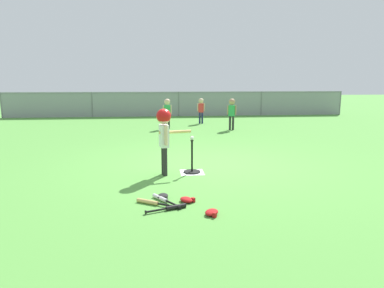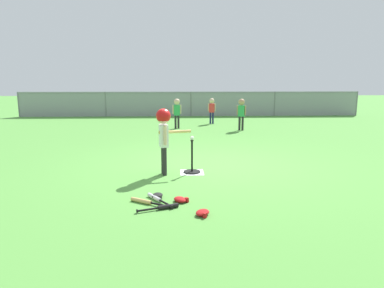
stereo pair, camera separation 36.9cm
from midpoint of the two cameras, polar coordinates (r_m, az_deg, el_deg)
name	(u,v)px [view 1 (the left image)]	position (r m, az deg, el deg)	size (l,w,h in m)	color
ground_plane	(207,165)	(7.28, 1.00, -3.37)	(60.00, 60.00, 0.00)	#51933D
home_plate	(192,172)	(6.68, -1.59, -4.62)	(0.44, 0.44, 0.01)	white
batting_tee	(192,168)	(6.66, -1.59, -3.85)	(0.32, 0.32, 0.63)	black
baseball_on_tee	(192,138)	(6.54, -1.62, 0.97)	(0.07, 0.07, 0.07)	white
batter_child	(164,128)	(6.38, -6.19, 2.58)	(0.64, 0.34, 1.23)	#262626
fielder_deep_center	(201,107)	(13.84, 0.71, 5.98)	(0.29, 0.20, 1.00)	#191E4C
fielder_deep_left	(167,110)	(12.45, -4.90, 5.60)	(0.31, 0.21, 1.06)	#262626
fielder_deep_right	(232,110)	(12.15, 5.61, 5.53)	(0.31, 0.21, 1.08)	#262626
spare_bat_silver	(163,199)	(5.18, -6.81, -8.93)	(0.42, 0.57, 0.06)	silver
spare_bat_wood	(152,203)	(5.08, -8.61, -9.40)	(0.62, 0.42, 0.06)	#DBB266
spare_bat_black	(172,208)	(4.85, -5.53, -10.28)	(0.57, 0.26, 0.06)	black
glove_by_plate	(187,200)	(5.12, -2.93, -9.04)	(0.25, 0.27, 0.07)	#B21919
glove_near_bats	(163,196)	(5.30, -6.80, -8.44)	(0.22, 0.26, 0.07)	black
glove_tossed_aside	(212,212)	(4.66, 0.93, -11.07)	(0.25, 0.27, 0.07)	#B21919
outfield_fence	(179,103)	(16.66, -2.83, 6.65)	(16.06, 0.06, 1.15)	slate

